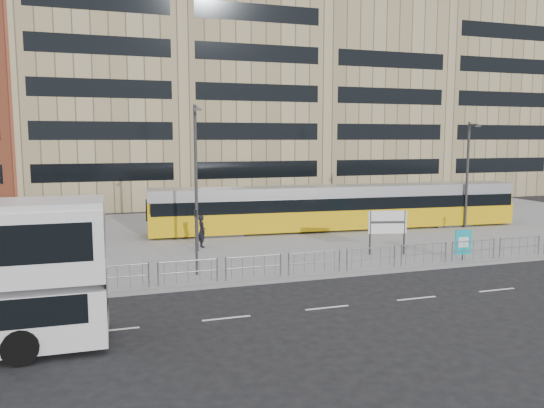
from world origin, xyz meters
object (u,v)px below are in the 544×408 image
object	(u,v)px
tram	(339,208)
pedestrian	(202,231)
lamp_post_east	(468,170)
ad_panel	(463,243)
traffic_light_west	(196,233)
station_sign	(387,224)
lamp_post_west	(196,173)

from	to	relation	value
tram	pedestrian	xyz separation A→B (m)	(-10.34, -3.23, -0.60)
tram	lamp_post_east	xyz separation A→B (m)	(9.04, -2.04, 2.58)
tram	lamp_post_east	bearing A→B (deg)	-8.72
lamp_post_east	ad_panel	bearing A→B (deg)	-128.36
tram	ad_panel	xyz separation A→B (m)	(2.13, -10.78, -0.60)
lamp_post_east	traffic_light_west	bearing A→B (deg)	-160.34
ad_panel	pedestrian	size ratio (longest dim) A/B	0.86
tram	pedestrian	size ratio (longest dim) A/B	13.84
pedestrian	lamp_post_east	xyz separation A→B (m)	(19.38, 1.18, 3.18)
tram	station_sign	world-z (taller)	tram
traffic_light_west	station_sign	bearing A→B (deg)	30.93
tram	lamp_post_west	bearing A→B (deg)	-154.33
pedestrian	ad_panel	bearing A→B (deg)	-126.86
ad_panel	lamp_post_east	size ratio (longest dim) A/B	0.22
tram	lamp_post_west	xyz separation A→B (m)	(-10.80, -4.29, 2.94)
station_sign	traffic_light_west	bearing A→B (deg)	-159.22
station_sign	ad_panel	distance (m)	4.03
tram	station_sign	xyz separation A→B (m)	(-0.92, -8.25, 0.14)
tram	traffic_light_west	distance (m)	15.05
traffic_light_west	lamp_post_east	size ratio (longest dim) A/B	0.41
tram	pedestrian	bearing A→B (deg)	-158.64
station_sign	pedestrian	world-z (taller)	station_sign
station_sign	lamp_post_east	bearing A→B (deg)	46.32
station_sign	lamp_post_east	xyz separation A→B (m)	(9.96, 6.21, 2.44)
lamp_post_east	lamp_post_west	bearing A→B (deg)	-173.56
ad_panel	traffic_light_west	world-z (taller)	traffic_light_west
tram	ad_panel	distance (m)	11.00
ad_panel	lamp_post_west	distance (m)	14.89
ad_panel	lamp_post_east	distance (m)	11.58
ad_panel	lamp_post_west	world-z (taller)	lamp_post_west
pedestrian	lamp_post_west	world-z (taller)	lamp_post_west
station_sign	ad_panel	bearing A→B (deg)	-25.27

